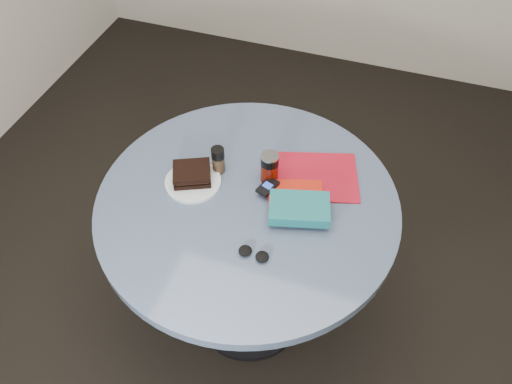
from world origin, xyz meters
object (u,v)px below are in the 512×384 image
(novel, at_px, (299,208))
(headphones, at_px, (254,254))
(table, at_px, (248,229))
(sandwich, at_px, (192,174))
(soda_can, at_px, (269,168))
(pepper_grinder, at_px, (218,160))
(mp3_player, at_px, (268,187))
(red_book, at_px, (296,194))
(plate, at_px, (193,182))
(magazine, at_px, (313,177))

(novel, distance_m, headphones, 0.21)
(table, bearing_deg, sandwich, 173.95)
(soda_can, bearing_deg, headphones, -80.92)
(soda_can, distance_m, pepper_grinder, 0.18)
(soda_can, height_order, novel, soda_can)
(pepper_grinder, height_order, mp3_player, pepper_grinder)
(red_book, relative_size, mp3_player, 2.04)
(plate, height_order, red_book, red_book)
(plate, bearing_deg, novel, -3.60)
(plate, relative_size, novel, 1.00)
(magazine, relative_size, novel, 1.60)
(sandwich, relative_size, red_book, 0.87)
(plate, bearing_deg, pepper_grinder, 53.04)
(plate, distance_m, pepper_grinder, 0.11)
(table, height_order, soda_can, soda_can)
(novel, bearing_deg, sandwich, 160.06)
(magazine, xyz_separation_m, mp3_player, (-0.13, -0.11, 0.02))
(table, xyz_separation_m, soda_can, (0.04, 0.11, 0.22))
(sandwich, height_order, pepper_grinder, pepper_grinder)
(soda_can, xyz_separation_m, red_book, (0.11, -0.05, -0.04))
(mp3_player, relative_size, headphones, 0.88)
(table, relative_size, sandwich, 6.43)
(pepper_grinder, bearing_deg, soda_can, 5.13)
(pepper_grinder, bearing_deg, table, -34.52)
(plate, bearing_deg, red_book, 8.40)
(plate, relative_size, mp3_player, 2.17)
(table, distance_m, soda_can, 0.25)
(magazine, bearing_deg, sandwich, -175.69)
(table, distance_m, mp3_player, 0.20)
(mp3_player, bearing_deg, pepper_grinder, 167.83)
(plate, xyz_separation_m, pepper_grinder, (0.06, 0.08, 0.05))
(plate, height_order, magazine, plate)
(plate, xyz_separation_m, sandwich, (-0.01, 0.01, 0.03))
(red_book, distance_m, mp3_player, 0.10)
(sandwich, distance_m, pepper_grinder, 0.10)
(pepper_grinder, bearing_deg, plate, -126.96)
(sandwich, height_order, soda_can, soda_can)
(pepper_grinder, xyz_separation_m, novel, (0.31, -0.11, -0.01))
(table, relative_size, red_book, 5.63)
(pepper_grinder, bearing_deg, novel, -18.63)
(soda_can, height_order, magazine, soda_can)
(soda_can, height_order, mp3_player, soda_can)
(soda_can, xyz_separation_m, pepper_grinder, (-0.18, -0.02, -0.00))
(soda_can, bearing_deg, table, -110.27)
(sandwich, distance_m, mp3_player, 0.26)
(soda_can, relative_size, red_book, 0.64)
(table, distance_m, magazine, 0.30)
(table, distance_m, headphones, 0.28)
(red_book, bearing_deg, table, -174.37)
(sandwich, distance_m, magazine, 0.41)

